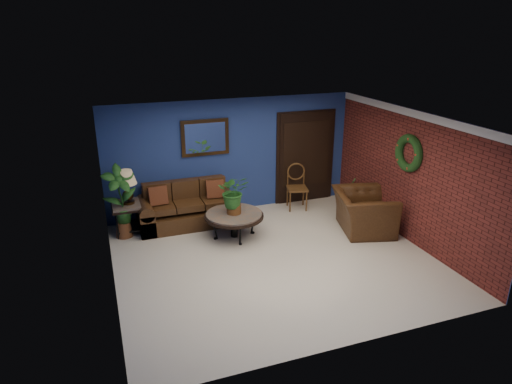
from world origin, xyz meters
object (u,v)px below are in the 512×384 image
object	(u,v)px
sofa	(187,210)
end_table	(129,210)
side_chair	(297,183)
table_lamp	(127,183)
coffee_table	(234,216)
armchair	(364,212)

from	to	relation	value
sofa	end_table	xyz separation A→B (m)	(-1.16, -0.03, 0.18)
sofa	side_chair	xyz separation A→B (m)	(2.53, 0.05, 0.28)
table_lamp	end_table	bearing A→B (deg)	-90.00
sofa	table_lamp	bearing A→B (deg)	-178.70
coffee_table	end_table	world-z (taller)	end_table
table_lamp	armchair	size ratio (longest dim) A/B	0.53
end_table	armchair	xyz separation A→B (m)	(4.45, -1.51, -0.07)
end_table	side_chair	bearing A→B (deg)	1.14
side_chair	table_lamp	bearing A→B (deg)	-164.66
sofa	end_table	world-z (taller)	sofa
table_lamp	side_chair	xyz separation A→B (m)	(3.69, 0.07, -0.47)
end_table	side_chair	world-z (taller)	side_chair
sofa	coffee_table	size ratio (longest dim) A/B	1.75
armchair	side_chair	bearing A→B (deg)	40.82
armchair	table_lamp	bearing A→B (deg)	86.45
sofa	table_lamp	xyz separation A→B (m)	(-1.16, -0.03, 0.75)
end_table	side_chair	distance (m)	3.69
table_lamp	side_chair	bearing A→B (deg)	1.14
end_table	armchair	distance (m)	4.70
sofa	table_lamp	size ratio (longest dim) A/B	3.06
end_table	coffee_table	bearing A→B (deg)	-25.69
sofa	end_table	distance (m)	1.18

